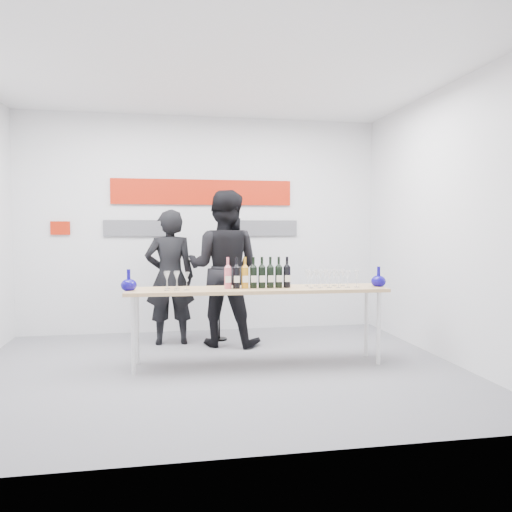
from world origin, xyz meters
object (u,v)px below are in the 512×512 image
at_px(tasting_table, 258,294).
at_px(presenter_left, 170,277).
at_px(presenter_right, 224,268).
at_px(mic_stand, 219,300).

xyz_separation_m(tasting_table, presenter_left, (-0.91, 1.12, 0.08)).
relative_size(presenter_left, presenter_right, 0.88).
xyz_separation_m(presenter_left, presenter_right, (0.66, -0.16, 0.12)).
height_order(tasting_table, presenter_right, presenter_right).
distance_m(tasting_table, mic_stand, 1.27).
xyz_separation_m(tasting_table, presenter_right, (-0.25, 0.96, 0.20)).
distance_m(presenter_left, mic_stand, 0.71).
bearing_deg(presenter_left, mic_stand, -173.66).
distance_m(tasting_table, presenter_left, 1.45).
bearing_deg(tasting_table, mic_stand, 105.35).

